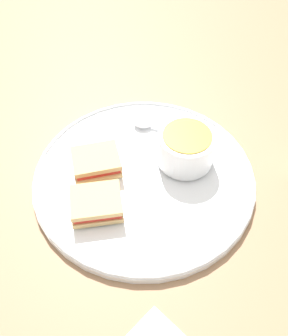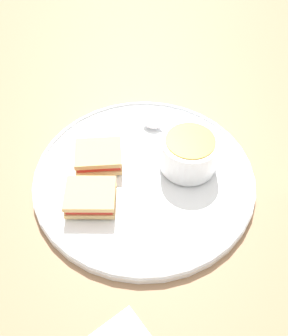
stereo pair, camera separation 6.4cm
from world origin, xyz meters
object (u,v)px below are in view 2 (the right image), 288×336
(spoon, at_px, (156,125))
(sandwich_half_near, at_px, (99,157))
(soup_bowl, at_px, (189,152))
(sandwich_half_far, at_px, (91,197))

(spoon, xyz_separation_m, sandwich_half_near, (-0.13, 0.00, 0.01))
(soup_bowl, distance_m, spoon, 0.11)
(spoon, relative_size, sandwich_half_far, 1.02)
(spoon, xyz_separation_m, sandwich_half_far, (-0.19, -0.05, 0.01))
(soup_bowl, height_order, sandwich_half_near, soup_bowl)
(sandwich_half_near, bearing_deg, sandwich_half_far, -136.80)
(sandwich_half_near, relative_size, sandwich_half_far, 1.00)
(spoon, relative_size, sandwich_half_near, 1.02)
(spoon, bearing_deg, sandwich_half_near, 65.48)
(sandwich_half_near, height_order, sandwich_half_far, same)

